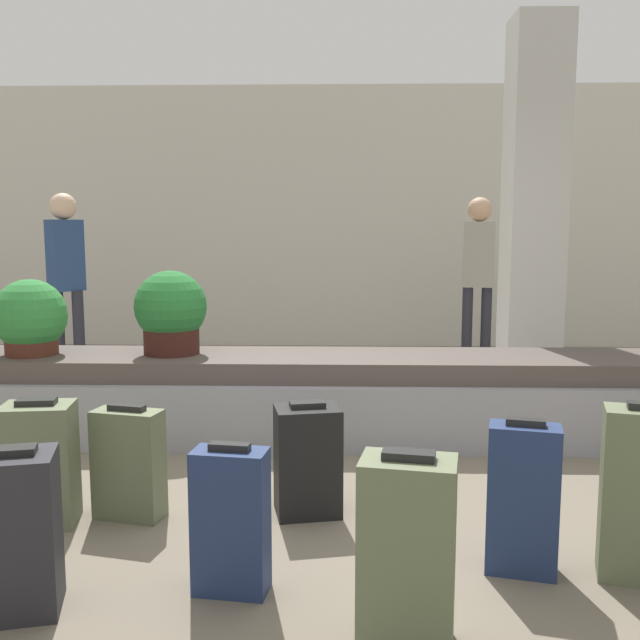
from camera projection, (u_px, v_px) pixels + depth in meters
ground_plane at (313, 509)px, 3.81m from camera, size 18.00×18.00×0.00m
back_wall at (329, 218)px, 8.83m from camera, size 18.00×0.06×3.20m
carousel at (320, 398)px, 5.09m from camera, size 6.71×0.87×0.60m
pillar at (533, 214)px, 5.97m from camera, size 0.46×0.46×3.20m
suitcase_0 at (307, 460)px, 3.72m from camera, size 0.38×0.32×0.60m
suitcase_1 at (231, 521)px, 2.92m from camera, size 0.32×0.20×0.63m
suitcase_2 at (129, 464)px, 3.67m from camera, size 0.38×0.24×0.60m
suitcase_3 at (19, 533)px, 2.76m from camera, size 0.35×0.33×0.67m
suitcase_5 at (523, 499)px, 3.08m from camera, size 0.33×0.23×0.69m
suitcase_6 at (407, 554)px, 2.52m from camera, size 0.37×0.29×0.73m
suitcase_7 at (40, 464)px, 3.59m from camera, size 0.37×0.30×0.65m
potted_plant_0 at (171, 313)px, 5.07m from camera, size 0.51×0.51×0.60m
potted_plant_1 at (30, 319)px, 5.03m from camera, size 0.51×0.51×0.54m
traveler_0 at (478, 265)px, 7.48m from camera, size 0.34×0.25×1.80m
traveler_1 at (66, 267)px, 6.94m from camera, size 0.34×0.36×1.82m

